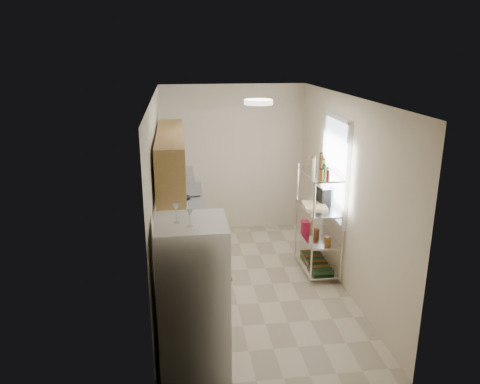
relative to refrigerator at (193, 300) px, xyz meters
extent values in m
cube|color=beige|center=(0.87, 1.71, -0.83)|extent=(2.50, 4.40, 0.01)
cube|color=white|center=(0.87, 1.71, 1.78)|extent=(2.50, 4.40, 0.01)
cube|color=beige|center=(0.87, 3.92, 0.48)|extent=(2.50, 0.01, 2.60)
cube|color=beige|center=(0.87, -0.49, 0.48)|extent=(2.50, 0.01, 2.60)
cube|color=beige|center=(-0.38, 1.71, 0.48)|extent=(0.01, 4.40, 2.60)
cube|color=beige|center=(2.12, 1.71, 0.48)|extent=(0.01, 4.40, 2.60)
cube|color=tan|center=(-0.05, 2.15, -0.39)|extent=(0.60, 3.48, 0.86)
cube|color=gray|center=(-0.03, 2.15, 0.06)|extent=(0.63, 3.51, 0.04)
cube|color=#B7BABC|center=(-0.07, 1.01, 0.05)|extent=(0.52, 0.44, 0.04)
cube|color=#B7BABC|center=(0.23, 3.51, -0.36)|extent=(0.01, 0.55, 0.72)
cube|color=tan|center=(-0.18, 1.81, 0.99)|extent=(0.33, 2.20, 0.72)
cube|color=#B7BABC|center=(-0.13, 2.61, 0.57)|extent=(0.50, 0.60, 0.12)
cube|color=white|center=(2.10, 2.06, 0.73)|extent=(0.06, 1.00, 1.46)
cube|color=silver|center=(1.88, 2.01, -0.72)|extent=(0.45, 0.90, 0.02)
cube|color=silver|center=(1.88, 2.01, -0.27)|extent=(0.45, 0.90, 0.02)
cube|color=silver|center=(1.88, 2.01, 0.18)|extent=(0.45, 0.90, 0.02)
cube|color=silver|center=(1.88, 2.01, 0.68)|extent=(0.45, 0.90, 0.02)
cylinder|color=silver|center=(1.66, 1.58, -0.05)|extent=(0.02, 0.02, 1.55)
cylinder|color=silver|center=(1.66, 2.45, -0.05)|extent=(0.02, 0.02, 1.55)
cylinder|color=silver|center=(2.09, 1.58, -0.05)|extent=(0.02, 0.02, 1.55)
cylinder|color=silver|center=(2.09, 2.45, -0.05)|extent=(0.02, 0.02, 1.55)
cylinder|color=white|center=(0.87, 1.41, 1.75)|extent=(0.34, 0.34, 0.05)
cube|color=white|center=(0.00, 0.00, 0.00)|extent=(0.68, 0.68, 1.64)
cylinder|color=silver|center=(-0.12, 2.09, 0.18)|extent=(0.26, 0.26, 0.21)
cylinder|color=black|center=(-0.10, 2.30, 0.10)|extent=(0.28, 0.28, 0.05)
cylinder|color=black|center=(-0.04, 2.97, 0.10)|extent=(0.25, 0.25, 0.04)
cube|color=tan|center=(1.81, 2.04, 0.20)|extent=(0.35, 0.43, 0.03)
cube|color=black|center=(1.98, 2.17, 0.32)|extent=(0.17, 0.23, 0.25)
cube|color=#AE1532|center=(1.73, 2.19, -0.17)|extent=(0.12, 0.16, 0.17)
camera|label=1|loc=(-0.09, -4.08, 2.36)|focal=35.00mm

